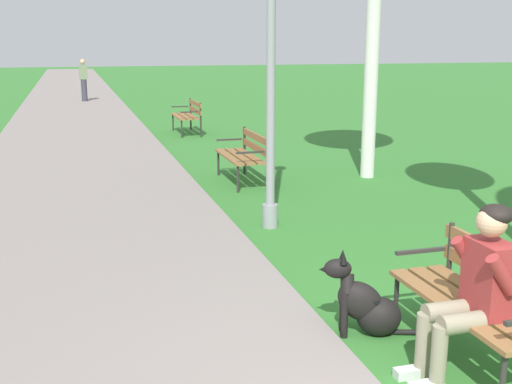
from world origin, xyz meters
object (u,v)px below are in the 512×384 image
(park_bench_mid, at_px, (245,152))
(pedestrian_distant, at_px, (84,80))
(lamp_post_near, at_px, (271,47))
(park_bench_far, at_px, (188,114))
(person_seated_on_near_bench, at_px, (475,286))
(dog_black, at_px, (366,304))
(park_bench_near, at_px, (481,294))

(park_bench_mid, xyz_separation_m, pedestrian_distant, (-2.22, 15.78, 0.33))
(park_bench_mid, relative_size, lamp_post_near, 0.34)
(park_bench_far, bearing_deg, person_seated_on_near_bench, -91.25)
(park_bench_mid, distance_m, person_seated_on_near_bench, 6.59)
(person_seated_on_near_bench, distance_m, lamp_post_near, 4.25)
(person_seated_on_near_bench, bearing_deg, park_bench_far, 88.75)
(person_seated_on_near_bench, xyz_separation_m, dog_black, (-0.41, 0.81, -0.42))
(park_bench_near, xyz_separation_m, person_seated_on_near_bench, (-0.21, -0.21, 0.17))
(park_bench_near, distance_m, park_bench_mid, 6.38)
(park_bench_far, bearing_deg, park_bench_near, -90.31)
(lamp_post_near, xyz_separation_m, pedestrian_distant, (-1.84, 18.43, -1.41))
(person_seated_on_near_bench, xyz_separation_m, lamp_post_near, (-0.24, 3.94, 1.57))
(park_bench_near, distance_m, dog_black, 0.90)
(park_bench_near, height_order, park_bench_mid, same)
(park_bench_far, distance_m, dog_black, 11.82)
(park_bench_near, bearing_deg, person_seated_on_near_bench, -134.58)
(lamp_post_near, height_order, pedestrian_distant, lamp_post_near)
(park_bench_near, height_order, dog_black, park_bench_near)
(park_bench_far, relative_size, person_seated_on_near_bench, 1.20)
(park_bench_near, relative_size, pedestrian_distant, 0.91)
(park_bench_near, height_order, park_bench_far, same)
(park_bench_mid, height_order, dog_black, park_bench_mid)
(park_bench_near, distance_m, park_bench_far, 12.39)
(park_bench_near, height_order, pedestrian_distant, pedestrian_distant)
(person_seated_on_near_bench, bearing_deg, park_bench_mid, 88.76)
(park_bench_near, distance_m, pedestrian_distant, 22.28)
(park_bench_near, relative_size, person_seated_on_near_bench, 1.20)
(park_bench_far, height_order, person_seated_on_near_bench, person_seated_on_near_bench)
(dog_black, bearing_deg, park_bench_mid, 84.52)
(lamp_post_near, bearing_deg, park_bench_far, 86.61)
(park_bench_mid, height_order, park_bench_far, same)
(dog_black, relative_size, lamp_post_near, 0.19)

